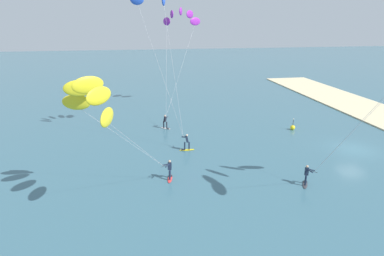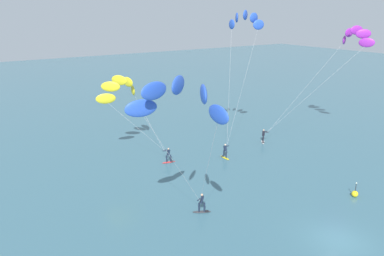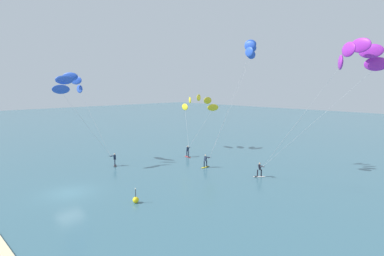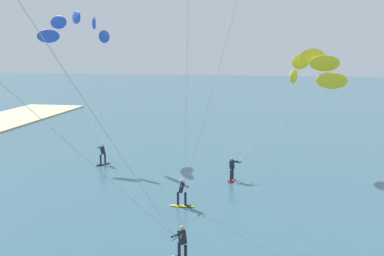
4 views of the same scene
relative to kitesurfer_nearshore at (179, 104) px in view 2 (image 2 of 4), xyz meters
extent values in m
plane|color=#386070|center=(10.12, -5.09, -10.40)|extent=(240.00, 240.00, 0.00)
ellipsoid|color=#333338|center=(4.08, 3.44, -10.36)|extent=(1.48, 1.05, 0.08)
cube|color=black|center=(4.44, 3.23, -10.31)|extent=(0.39, 0.39, 0.02)
cylinder|color=#192338|center=(3.89, 3.54, -9.93)|extent=(0.14, 0.14, 0.78)
cylinder|color=#192338|center=(4.27, 3.33, -9.93)|extent=(0.14, 0.14, 0.78)
cube|color=#192338|center=(4.08, 3.44, -9.24)|extent=(0.43, 0.42, 0.63)
sphere|color=tan|center=(4.08, 3.44, -8.82)|extent=(0.20, 0.20, 0.20)
cylinder|color=black|center=(3.66, 3.08, -9.09)|extent=(0.44, 0.38, 0.03)
cylinder|color=#192338|center=(3.94, 3.17, -9.06)|extent=(0.36, 0.57, 0.15)
cylinder|color=#192338|center=(3.80, 3.34, -9.06)|extent=(0.60, 0.27, 0.15)
ellipsoid|color=blue|center=(-1.70, 1.73, -0.42)|extent=(2.12, 0.50, 1.10)
ellipsoid|color=blue|center=(-1.13, 1.05, 0.72)|extent=(2.10, 0.94, 1.10)
ellipsoid|color=blue|center=(-0.14, -0.12, 1.16)|extent=(1.82, 1.60, 1.10)
ellipsoid|color=blue|center=(0.84, -1.29, 0.72)|extent=(1.25, 2.02, 1.10)
ellipsoid|color=blue|center=(1.41, -1.97, -0.42)|extent=(0.50, 2.12, 1.10)
cylinder|color=#B2B2B7|center=(0.98, 2.41, -4.91)|extent=(5.38, 1.37, 8.38)
cylinder|color=#B2B2B7|center=(2.54, 0.55, -4.91)|extent=(2.27, 5.07, 8.38)
ellipsoid|color=red|center=(6.89, 13.81, -10.36)|extent=(1.54, 0.64, 0.08)
cube|color=black|center=(7.29, 13.73, -10.31)|extent=(0.33, 0.34, 0.02)
cylinder|color=#192338|center=(6.67, 13.85, -9.93)|extent=(0.14, 0.14, 0.78)
cylinder|color=#192338|center=(7.10, 13.77, -9.93)|extent=(0.14, 0.14, 0.78)
cube|color=#192338|center=(6.89, 13.81, -9.24)|extent=(0.37, 0.36, 0.63)
sphere|color=tan|center=(6.89, 13.81, -8.82)|extent=(0.20, 0.20, 0.20)
cylinder|color=black|center=(6.62, 14.29, -9.09)|extent=(0.30, 0.49, 0.03)
cylinder|color=#192338|center=(6.66, 13.99, -9.06)|extent=(0.53, 0.45, 0.15)
cylinder|color=#192338|center=(6.85, 14.10, -9.06)|extent=(0.17, 0.61, 0.15)
ellipsoid|color=yellow|center=(5.96, 20.25, -3.46)|extent=(0.86, 2.08, 1.10)
ellipsoid|color=yellow|center=(5.20, 19.82, -2.35)|extent=(0.57, 2.09, 1.10)
ellipsoid|color=yellow|center=(3.90, 19.08, -1.91)|extent=(1.30, 1.95, 1.10)
ellipsoid|color=yellow|center=(2.60, 18.34, -2.35)|extent=(1.83, 1.52, 1.10)
ellipsoid|color=yellow|center=(1.83, 17.91, -3.46)|extent=(2.08, 0.86, 1.10)
cylinder|color=#B2B2B7|center=(6.29, 17.27, -6.43)|extent=(0.67, 5.98, 5.34)
cylinder|color=#B2B2B7|center=(4.22, 16.10, -6.43)|extent=(4.80, 3.64, 5.34)
ellipsoid|color=yellow|center=(12.77, 11.46, -10.36)|extent=(0.38, 1.51, 0.08)
cube|color=black|center=(12.78, 11.87, -10.31)|extent=(0.29, 0.28, 0.02)
cylinder|color=#192338|center=(12.77, 11.24, -9.93)|extent=(0.14, 0.14, 0.78)
cylinder|color=#192338|center=(12.77, 11.68, -9.93)|extent=(0.14, 0.14, 0.78)
cube|color=#192338|center=(12.77, 11.46, -9.24)|extent=(0.30, 0.32, 0.63)
sphere|color=beige|center=(12.77, 11.46, -8.82)|extent=(0.20, 0.20, 0.20)
cylinder|color=black|center=(13.24, 11.75, -9.09)|extent=(0.48, 0.31, 0.03)
cylinder|color=#192338|center=(12.95, 11.69, -9.06)|extent=(0.43, 0.54, 0.15)
cylinder|color=#192338|center=(13.06, 11.51, -9.06)|extent=(0.61, 0.19, 0.15)
ellipsoid|color=blue|center=(18.13, 12.91, 3.81)|extent=(1.40, 0.63, 1.10)
ellipsoid|color=blue|center=(17.83, 13.41, 4.55)|extent=(1.39, 0.53, 1.10)
ellipsoid|color=blue|center=(17.31, 14.25, 4.83)|extent=(1.33, 0.98, 1.10)
ellipsoid|color=blue|center=(16.79, 15.09, 4.55)|extent=(1.06, 1.29, 1.10)
ellipsoid|color=blue|center=(16.49, 15.58, 3.81)|extent=(0.63, 1.40, 1.10)
cylinder|color=#B2B2B7|center=(15.68, 12.33, -2.79)|extent=(4.91, 1.19, 12.61)
cylinder|color=#B2B2B7|center=(14.87, 13.66, -2.79)|extent=(3.28, 3.85, 12.61)
ellipsoid|color=white|center=(19.96, 12.92, -10.36)|extent=(1.25, 1.37, 0.08)
cube|color=black|center=(19.69, 12.60, -10.31)|extent=(0.40, 0.40, 0.02)
cylinder|color=black|center=(20.10, 13.09, -9.93)|extent=(0.14, 0.14, 0.78)
cylinder|color=black|center=(19.82, 12.75, -9.93)|extent=(0.14, 0.14, 0.78)
cube|color=black|center=(19.96, 12.92, -9.24)|extent=(0.44, 0.44, 0.63)
sphere|color=tan|center=(19.96, 12.92, -8.82)|extent=(0.20, 0.20, 0.20)
cylinder|color=black|center=(20.48, 12.75, -9.09)|extent=(0.53, 0.20, 0.03)
cylinder|color=black|center=(20.25, 12.94, -9.06)|extent=(0.61, 0.13, 0.15)
cylinder|color=black|center=(20.19, 12.73, -9.06)|extent=(0.52, 0.45, 0.15)
ellipsoid|color=purple|center=(30.34, 7.39, 1.71)|extent=(1.09, 1.73, 1.10)
ellipsoid|color=purple|center=(30.57, 8.11, 2.67)|extent=(1.56, 1.40, 1.10)
ellipsoid|color=purple|center=(30.97, 9.34, 3.05)|extent=(1.79, 0.85, 1.10)
ellipsoid|color=purple|center=(31.37, 10.56, 2.67)|extent=(1.80, 0.46, 1.10)
ellipsoid|color=purple|center=(31.60, 11.28, 1.71)|extent=(1.73, 1.09, 1.10)
cylinder|color=#B2B2B7|center=(25.41, 10.07, -3.84)|extent=(9.87, 5.37, 10.52)
cylinder|color=#B2B2B7|center=(26.04, 12.01, -3.84)|extent=(11.13, 1.49, 10.52)
sphere|color=yellow|center=(16.88, -1.82, -10.12)|extent=(0.56, 0.56, 0.56)
cylinder|color=#262628|center=(16.88, -1.82, -9.49)|extent=(0.06, 0.06, 0.70)
sphere|color=#F2F2CC|center=(16.88, -1.82, -9.08)|extent=(0.12, 0.12, 0.12)
camera|label=1|loc=(-17.00, 16.20, 1.94)|focal=30.57mm
camera|label=2|loc=(-10.80, -17.90, 5.21)|focal=33.88mm
camera|label=3|loc=(39.53, -16.52, 0.00)|focal=28.96mm
camera|label=4|loc=(39.22, 16.76, -1.12)|focal=45.35mm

